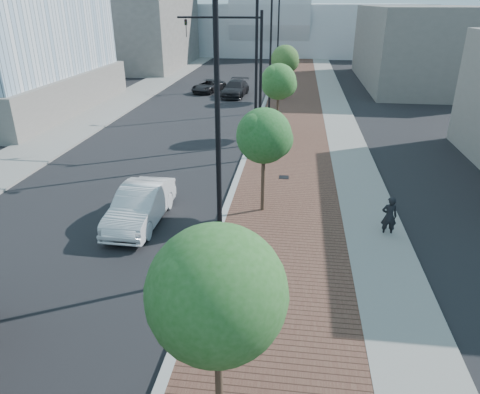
# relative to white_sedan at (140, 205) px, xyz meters

# --- Properties ---
(sidewalk) EXTENTS (7.00, 140.00, 0.12)m
(sidewalk) POSITION_rel_white_sedan_xyz_m (6.81, 26.65, -0.73)
(sidewalk) COLOR #4C2D23
(sidewalk) RESTS_ON ground
(concrete_strip) EXTENTS (2.40, 140.00, 0.13)m
(concrete_strip) POSITION_rel_white_sedan_xyz_m (9.51, 26.65, -0.73)
(concrete_strip) COLOR slate
(concrete_strip) RESTS_ON ground
(curb) EXTENTS (0.30, 140.00, 0.14)m
(curb) POSITION_rel_white_sedan_xyz_m (3.31, 26.65, -0.72)
(curb) COLOR gray
(curb) RESTS_ON ground
(west_sidewalk) EXTENTS (4.00, 140.00, 0.12)m
(west_sidewalk) POSITION_rel_white_sedan_xyz_m (-9.69, 26.65, -0.73)
(west_sidewalk) COLOR slate
(west_sidewalk) RESTS_ON ground
(white_sedan) EXTENTS (1.74, 4.82, 1.58)m
(white_sedan) POSITION_rel_white_sedan_xyz_m (0.00, 0.00, 0.00)
(white_sedan) COLOR silver
(white_sedan) RESTS_ON ground
(dark_car_mid) EXTENTS (3.32, 4.79, 1.21)m
(dark_car_mid) POSITION_rel_white_sedan_xyz_m (-2.76, 28.81, -0.18)
(dark_car_mid) COLOR black
(dark_car_mid) RESTS_ON ground
(dark_car_far) EXTENTS (2.44, 5.20, 1.47)m
(dark_car_far) POSITION_rel_white_sedan_xyz_m (0.19, 27.14, -0.06)
(dark_car_far) COLOR black
(dark_car_far) RESTS_ON ground
(pedestrian) EXTENTS (0.61, 0.40, 1.66)m
(pedestrian) POSITION_rel_white_sedan_xyz_m (9.95, 0.15, 0.04)
(pedestrian) COLOR black
(pedestrian) RESTS_ON ground
(streetlight_1) EXTENTS (1.44, 0.56, 9.21)m
(streetlight_1) POSITION_rel_white_sedan_xyz_m (3.80, -3.35, 3.55)
(streetlight_1) COLOR black
(streetlight_1) RESTS_ON ground
(streetlight_2) EXTENTS (1.72, 0.56, 9.28)m
(streetlight_2) POSITION_rel_white_sedan_xyz_m (3.91, 8.65, 4.03)
(streetlight_2) COLOR black
(streetlight_2) RESTS_ON ground
(streetlight_3) EXTENTS (1.44, 0.56, 9.21)m
(streetlight_3) POSITION_rel_white_sedan_xyz_m (3.80, 20.65, 3.55)
(streetlight_3) COLOR black
(streetlight_3) RESTS_ON ground
(streetlight_4) EXTENTS (1.72, 0.56, 9.28)m
(streetlight_4) POSITION_rel_white_sedan_xyz_m (3.91, 32.65, 4.03)
(streetlight_4) COLOR black
(streetlight_4) RESTS_ON ground
(traffic_mast) EXTENTS (5.09, 0.20, 8.00)m
(traffic_mast) POSITION_rel_white_sedan_xyz_m (3.01, 11.65, 4.19)
(traffic_mast) COLOR black
(traffic_mast) RESTS_ON ground
(tree_0) EXTENTS (2.62, 2.62, 4.94)m
(tree_0) POSITION_rel_white_sedan_xyz_m (4.96, -9.33, 2.83)
(tree_0) COLOR #382619
(tree_0) RESTS_ON ground
(tree_1) EXTENTS (2.34, 2.29, 4.59)m
(tree_1) POSITION_rel_white_sedan_xyz_m (4.96, 1.67, 2.64)
(tree_1) COLOR #382619
(tree_1) RESTS_ON ground
(tree_2) EXTENTS (2.38, 2.33, 4.83)m
(tree_2) POSITION_rel_white_sedan_xyz_m (4.96, 13.67, 2.86)
(tree_2) COLOR #382619
(tree_2) RESTS_ON ground
(tree_3) EXTENTS (2.53, 2.50, 4.93)m
(tree_3) POSITION_rel_white_sedan_xyz_m (4.96, 25.67, 2.88)
(tree_3) COLOR #382619
(tree_3) RESTS_ON ground
(convention_center) EXTENTS (50.00, 30.00, 50.00)m
(convention_center) POSITION_rel_white_sedan_xyz_m (1.31, 71.65, 5.21)
(convention_center) COLOR #A9AEB3
(convention_center) RESTS_ON ground
(commercial_block_nw) EXTENTS (14.00, 20.00, 10.00)m
(commercial_block_nw) POSITION_rel_white_sedan_xyz_m (-16.69, 46.65, 4.21)
(commercial_block_nw) COLOR #605B56
(commercial_block_nw) RESTS_ON ground
(commercial_block_ne) EXTENTS (12.00, 22.00, 8.00)m
(commercial_block_ne) POSITION_rel_white_sedan_xyz_m (19.31, 36.65, 3.21)
(commercial_block_ne) COLOR #605B56
(commercial_block_ne) RESTS_ON ground
(utility_cover_1) EXTENTS (0.50, 0.50, 0.02)m
(utility_cover_1) POSITION_rel_white_sedan_xyz_m (5.71, -5.35, -0.66)
(utility_cover_1) COLOR black
(utility_cover_1) RESTS_ON sidewalk
(utility_cover_2) EXTENTS (0.50, 0.50, 0.02)m
(utility_cover_2) POSITION_rel_white_sedan_xyz_m (5.71, 5.65, -0.66)
(utility_cover_2) COLOR black
(utility_cover_2) RESTS_ON sidewalk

